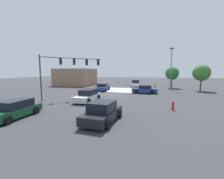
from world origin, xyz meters
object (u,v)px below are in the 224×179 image
object	(u,v)px
car_1	(102,112)
car_2	(15,109)
traffic_signal_mast	(67,66)
pedestrian	(155,86)
car_3	(88,96)
street_light_pole_a	(171,65)
car_0	(136,83)
car_5	(103,87)
tree_corner_a	(201,73)
car_4	(145,89)
tree_corner_b	(172,73)
fire_hydrant	(173,106)

from	to	relation	value
car_1	car_2	bearing A→B (deg)	102.23
traffic_signal_mast	pedestrian	size ratio (longest dim) A/B	3.59
car_3	street_light_pole_a	world-z (taller)	street_light_pole_a
car_0	pedestrian	size ratio (longest dim) A/B	2.85
car_5	tree_corner_a	distance (m)	18.95
traffic_signal_mast	car_3	bearing A→B (deg)	-58.77
car_0	street_light_pole_a	xyz separation A→B (m)	(-7.44, 4.55, 4.16)
car_4	tree_corner_b	distance (m)	11.58
fire_hydrant	car_5	bearing A→B (deg)	-47.07
car_3	tree_corner_b	world-z (taller)	tree_corner_b
car_0	tree_corner_b	size ratio (longest dim) A/B	0.99
car_0	car_2	xyz separation A→B (m)	(6.59, 27.52, -0.10)
car_1	car_5	xyz separation A→B (m)	(5.84, -17.07, -0.05)
traffic_signal_mast	car_5	world-z (taller)	traffic_signal_mast
car_2	car_5	world-z (taller)	car_2
car_1	tree_corner_b	size ratio (longest dim) A/B	0.92
car_1	car_4	bearing A→B (deg)	-3.94
street_light_pole_a	fire_hydrant	world-z (taller)	street_light_pole_a
traffic_signal_mast	car_2	distance (m)	9.38
car_2	pedestrian	world-z (taller)	pedestrian
pedestrian	tree_corner_a	distance (m)	9.00
car_0	car_5	bearing A→B (deg)	146.65
car_3	street_light_pole_a	xyz separation A→B (m)	(-11.19, -15.17, 4.25)
car_1	fire_hydrant	distance (m)	7.36
car_3	pedestrian	size ratio (longest dim) A/B	2.85
tree_corner_a	fire_hydrant	distance (m)	18.33
tree_corner_a	tree_corner_b	xyz separation A→B (m)	(4.74, -3.87, -0.18)
car_4	tree_corner_b	world-z (taller)	tree_corner_b
traffic_signal_mast	car_2	world-z (taller)	traffic_signal_mast
tree_corner_a	car_5	bearing A→B (deg)	14.10
car_1	car_3	bearing A→B (deg)	36.24
car_5	car_4	bearing A→B (deg)	76.11
traffic_signal_mast	pedestrian	world-z (taller)	traffic_signal_mast
fire_hydrant	tree_corner_a	bearing A→B (deg)	-112.31
car_2	car_5	xyz separation A→B (m)	(-1.26, -18.07, -0.03)
pedestrian	tree_corner_b	world-z (taller)	tree_corner_b
tree_corner_a	car_0	bearing A→B (deg)	-20.82
car_2	street_light_pole_a	distance (m)	27.26
car_4	fire_hydrant	xyz separation A→B (m)	(-3.25, 10.68, -0.22)
car_1	car_4	xyz separation A→B (m)	(-2.23, -15.58, -0.05)
traffic_signal_mast	fire_hydrant	size ratio (longest dim) A/B	6.90
car_5	tree_corner_b	size ratio (longest dim) A/B	0.95
car_2	car_1	bearing A→B (deg)	95.52
car_0	tree_corner_a	bearing A→B (deg)	-114.71
traffic_signal_mast	car_1	world-z (taller)	traffic_signal_mast
traffic_signal_mast	street_light_pole_a	distance (m)	20.40
car_1	car_5	distance (m)	18.04
car_5	car_1	bearing A→B (deg)	15.42
traffic_signal_mast	car_3	size ratio (longest dim) A/B	1.26
tree_corner_a	tree_corner_b	distance (m)	6.12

